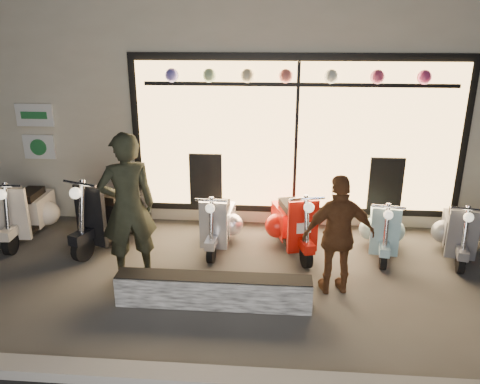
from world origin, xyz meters
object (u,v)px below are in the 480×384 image
object	(u,v)px
graffiti_barrier	(214,291)
man	(128,207)
scooter_silver	(219,221)
woman	(339,235)
scooter_red	(292,222)

from	to	relation	value
graffiti_barrier	man	bearing A→B (deg)	151.56
man	scooter_silver	bearing A→B (deg)	-160.60
man	woman	bearing A→B (deg)	149.19
woman	graffiti_barrier	bearing A→B (deg)	6.98
scooter_silver	man	xyz separation A→B (m)	(-1.07, -1.12, 0.64)
graffiti_barrier	scooter_silver	xyz separation A→B (m)	(-0.15, 1.77, 0.17)
graffiti_barrier	scooter_red	xyz separation A→B (m)	(0.98, 1.77, 0.20)
graffiti_barrier	scooter_red	world-z (taller)	scooter_red
scooter_red	woman	size ratio (longest dim) A/B	0.89
scooter_silver	scooter_red	size ratio (longest dim) A/B	0.92
scooter_red	woman	world-z (taller)	woman
scooter_silver	man	world-z (taller)	man
scooter_silver	scooter_red	distance (m)	1.13
scooter_red	man	world-z (taller)	man
graffiti_barrier	scooter_silver	bearing A→B (deg)	94.72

